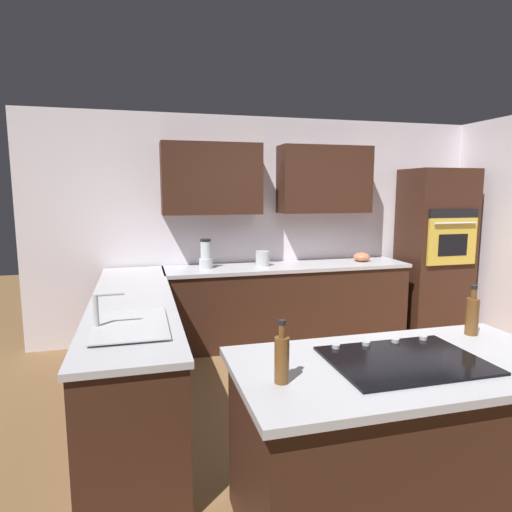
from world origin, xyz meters
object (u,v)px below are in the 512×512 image
object	(u,v)px
kettle	(262,258)
blender	(206,256)
oil_bottle	(282,358)
cooktop	(404,360)
sink_unit	(129,324)
wall_oven	(435,250)
mixing_bowl	(362,257)
second_bottle	(472,315)

from	to	relation	value
kettle	blender	bearing A→B (deg)	0.00
blender	oil_bottle	size ratio (longest dim) A/B	1.12
cooktop	sink_unit	bearing A→B (deg)	-34.70
sink_unit	oil_bottle	bearing A→B (deg)	123.63
blender	oil_bottle	distance (m)	3.01
wall_oven	cooktop	size ratio (longest dim) A/B	2.65
sink_unit	cooktop	bearing A→B (deg)	145.30
cooktop	mixing_bowl	distance (m)	3.21
sink_unit	mixing_bowl	distance (m)	3.33
sink_unit	mixing_bowl	world-z (taller)	sink_unit
cooktop	kettle	world-z (taller)	kettle
kettle	sink_unit	bearing A→B (deg)	54.25
wall_oven	cooktop	xyz separation A→B (m)	(2.32, 2.90, -0.10)
sink_unit	second_bottle	bearing A→B (deg)	161.23
wall_oven	blender	distance (m)	2.90
blender	second_bottle	bearing A→B (deg)	114.37
blender	second_bottle	xyz separation A→B (m)	(-1.20, 2.66, -0.02)
wall_oven	second_bottle	size ratio (longest dim) A/B	6.70
sink_unit	mixing_bowl	bearing A→B (deg)	-143.47
sink_unit	oil_bottle	xyz separation A→B (m)	(-0.68, 1.02, 0.10)
wall_oven	oil_bottle	world-z (taller)	wall_oven
cooktop	oil_bottle	bearing A→B (deg)	6.90
cooktop	kettle	xyz separation A→B (m)	(-0.07, -2.92, 0.08)
kettle	oil_bottle	bearing A→B (deg)	75.99
mixing_bowl	oil_bottle	xyz separation A→B (m)	(2.00, 3.01, 0.06)
mixing_bowl	kettle	size ratio (longest dim) A/B	1.18
mixing_bowl	cooktop	bearing A→B (deg)	65.65
wall_oven	blender	xyz separation A→B (m)	(2.90, -0.03, 0.03)
wall_oven	oil_bottle	bearing A→B (deg)	44.80
wall_oven	cooktop	world-z (taller)	wall_oven
blender	oil_bottle	bearing A→B (deg)	88.10
sink_unit	kettle	bearing A→B (deg)	-125.75
blender	kettle	distance (m)	0.65
mixing_bowl	kettle	bearing A→B (deg)	0.00
wall_oven	kettle	xyz separation A→B (m)	(2.25, -0.03, -0.02)
sink_unit	mixing_bowl	size ratio (longest dim) A/B	3.52
sink_unit	oil_bottle	distance (m)	1.23
mixing_bowl	oil_bottle	world-z (taller)	oil_bottle
cooktop	kettle	distance (m)	2.93
mixing_bowl	kettle	world-z (taller)	kettle
sink_unit	kettle	xyz separation A→B (m)	(-1.43, -1.98, 0.07)
blender	kettle	xyz separation A→B (m)	(-0.65, -0.00, -0.06)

